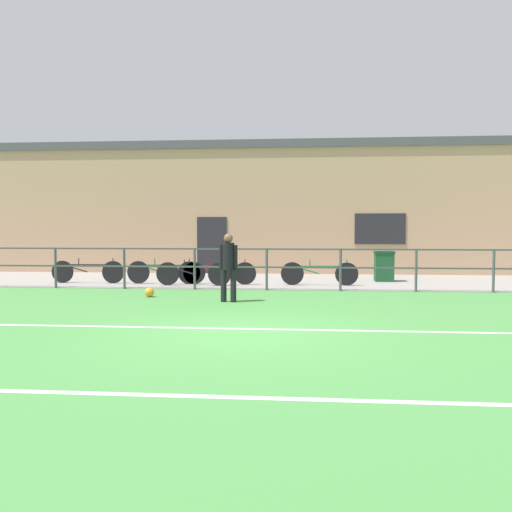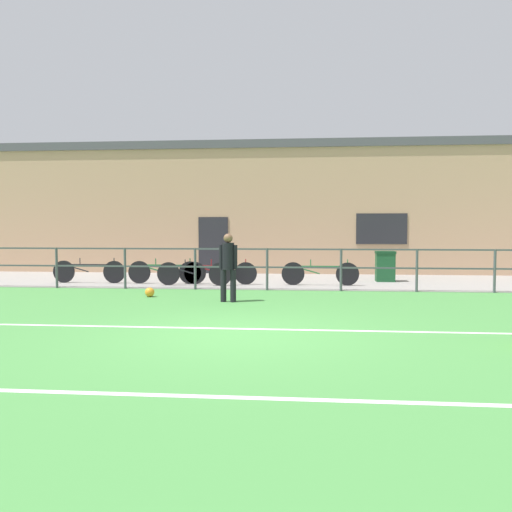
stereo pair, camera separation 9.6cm
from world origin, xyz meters
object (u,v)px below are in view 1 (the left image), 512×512
at_px(bicycle_parked_2, 193,274).
at_px(bicycle_parked_4, 219,273).
at_px(player_goalkeeper, 228,263).
at_px(bicycle_parked_0, 319,273).
at_px(bicycle_parked_1, 88,271).
at_px(bicycle_parked_3, 164,272).
at_px(soccer_ball_match, 149,292).
at_px(trash_bin_0, 384,266).

height_order(bicycle_parked_2, bicycle_parked_4, bicycle_parked_2).
relative_size(player_goalkeeper, bicycle_parked_4, 0.72).
height_order(bicycle_parked_0, bicycle_parked_1, bicycle_parked_1).
height_order(bicycle_parked_3, bicycle_parked_4, bicycle_parked_3).
relative_size(bicycle_parked_3, bicycle_parked_4, 1.02).
xyz_separation_m(soccer_ball_match, bicycle_parked_3, (-0.40, 2.87, 0.26)).
xyz_separation_m(soccer_ball_match, bicycle_parked_4, (1.30, 2.87, 0.25)).
height_order(player_goalkeeper, bicycle_parked_4, player_goalkeeper).
distance_m(bicycle_parked_0, trash_bin_0, 2.47).
relative_size(soccer_ball_match, bicycle_parked_3, 0.10).
relative_size(bicycle_parked_2, bicycle_parked_3, 0.99).
bearing_deg(bicycle_parked_1, player_goalkeeper, -36.32).
height_order(bicycle_parked_1, bicycle_parked_2, bicycle_parked_1).
distance_m(soccer_ball_match, bicycle_parked_0, 5.14).
bearing_deg(player_goalkeeper, trash_bin_0, -123.24).
distance_m(bicycle_parked_3, bicycle_parked_4, 1.70).
bearing_deg(bicycle_parked_0, trash_bin_0, 32.94).
height_order(bicycle_parked_1, bicycle_parked_4, bicycle_parked_1).
xyz_separation_m(bicycle_parked_1, bicycle_parked_3, (2.37, 0.00, 0.00)).
height_order(soccer_ball_match, bicycle_parked_4, bicycle_parked_4).
relative_size(bicycle_parked_2, bicycle_parked_4, 1.01).
relative_size(soccer_ball_match, bicycle_parked_0, 0.10).
distance_m(player_goalkeeper, bicycle_parked_3, 4.36).
bearing_deg(bicycle_parked_4, bicycle_parked_3, 180.00).
relative_size(bicycle_parked_0, trash_bin_0, 2.37).
distance_m(bicycle_parked_2, bicycle_parked_3, 1.07).
relative_size(bicycle_parked_1, trash_bin_0, 2.38).
xyz_separation_m(bicycle_parked_0, bicycle_parked_4, (-2.97, 0.00, -0.00)).
bearing_deg(bicycle_parked_2, bicycle_parked_0, 6.21).
bearing_deg(bicycle_parked_3, bicycle_parked_4, -0.00).
bearing_deg(soccer_ball_match, player_goalkeeper, -18.49).
bearing_deg(bicycle_parked_0, bicycle_parked_1, 180.00).
bearing_deg(bicycle_parked_3, trash_bin_0, 11.26).
bearing_deg(bicycle_parked_2, trash_bin_0, 16.87).
distance_m(bicycle_parked_1, trash_bin_0, 9.20).
bearing_deg(bicycle_parked_3, bicycle_parked_1, -180.00).
bearing_deg(bicycle_parked_1, soccer_ball_match, -45.98).
relative_size(soccer_ball_match, bicycle_parked_4, 0.11).
relative_size(soccer_ball_match, bicycle_parked_1, 0.10).
relative_size(bicycle_parked_2, trash_bin_0, 2.32).
bearing_deg(soccer_ball_match, bicycle_parked_1, 134.02).
bearing_deg(soccer_ball_match, bicycle_parked_3, 97.97).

